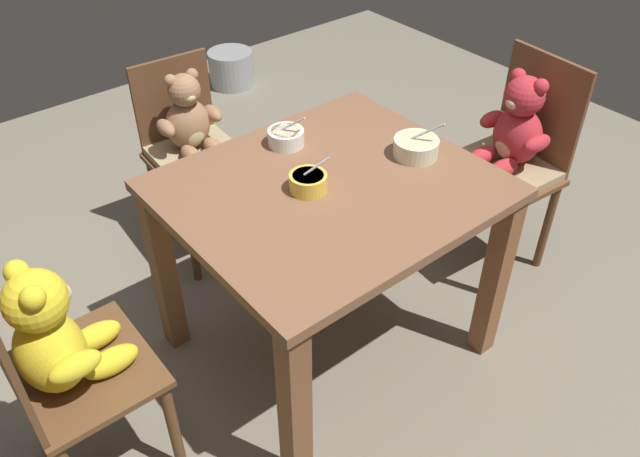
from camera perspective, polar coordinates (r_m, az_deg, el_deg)
ground_plane at (r=2.60m, az=0.71°, el=-10.31°), size 5.20×5.20×0.04m
dining_table at (r=2.16m, az=0.84°, el=0.83°), size 1.01×0.88×0.76m
teddy_chair_far_center at (r=2.78m, az=-11.23°, el=7.80°), size 0.40×0.43×0.85m
teddy_chair_near_right at (r=2.74m, az=16.64°, el=7.09°), size 0.42×0.45×0.92m
teddy_chair_near_left at (r=1.93m, az=-22.29°, el=-9.88°), size 0.38×0.41×0.89m
porridge_bowl_white_far_center at (r=2.27m, az=-3.04°, el=8.11°), size 0.13×0.13×0.12m
porridge_bowl_yellow_center at (r=2.03m, az=-1.06°, el=4.15°), size 0.12×0.12×0.12m
porridge_bowl_cream_near_right at (r=2.23m, az=8.50°, el=7.16°), size 0.16×0.16×0.14m
metal_pail at (r=4.41m, az=-7.89°, el=13.89°), size 0.29×0.29×0.23m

